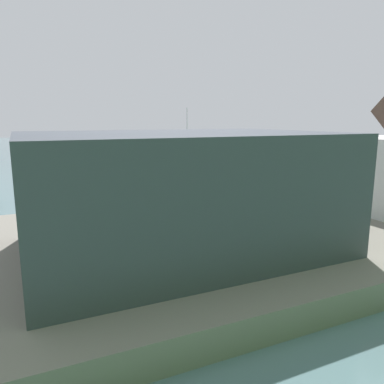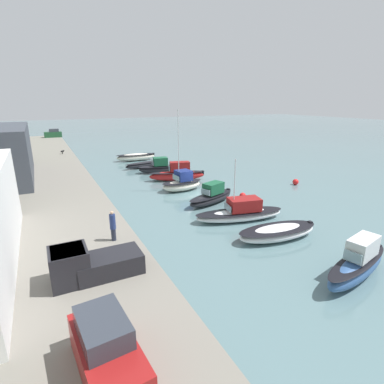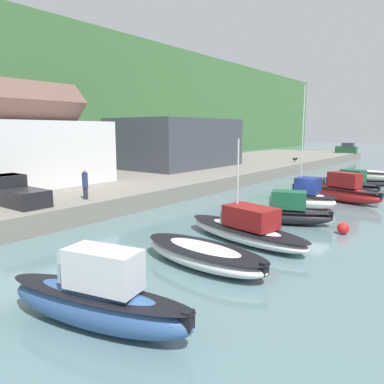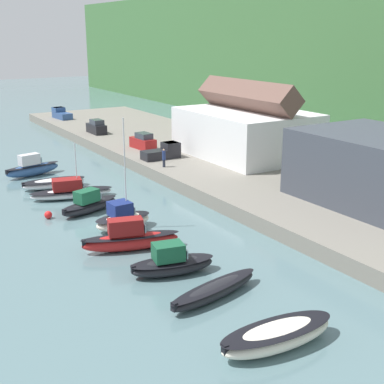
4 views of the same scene
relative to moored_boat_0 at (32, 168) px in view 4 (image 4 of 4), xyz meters
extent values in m
plane|color=slate|center=(19.95, 0.30, -0.97)|extent=(320.00, 320.00, 0.00)
cube|color=gray|center=(19.95, 21.17, -0.29)|extent=(122.81, 20.12, 1.36)
cube|color=white|center=(9.12, 24.62, 3.20)|extent=(16.33, 12.22, 5.62)
cube|color=brown|center=(9.12, 24.62, 7.92)|extent=(16.66, 3.82, 3.82)
cube|color=slate|center=(32.01, 17.66, 3.54)|extent=(15.22, 0.10, 3.78)
ellipsoid|color=#33568E|center=(-0.01, 0.06, -0.27)|extent=(2.94, 6.89, 1.40)
ellipsoid|color=black|center=(-0.01, 0.06, 0.22)|extent=(3.03, 7.04, 0.12)
cube|color=silver|center=(0.06, -0.26, 1.05)|extent=(1.61, 2.54, 1.25)
cube|color=#8CA5B2|center=(-0.23, 1.03, 0.87)|extent=(1.01, 0.32, 0.63)
cube|color=black|center=(0.69, -3.06, 0.01)|extent=(0.41, 0.35, 0.56)
ellipsoid|color=white|center=(6.47, 0.51, -0.46)|extent=(3.04, 6.96, 1.03)
ellipsoid|color=black|center=(6.47, 0.51, -0.09)|extent=(3.14, 7.10, 0.12)
cube|color=black|center=(6.15, -2.68, -0.25)|extent=(0.39, 0.31, 0.56)
ellipsoid|color=white|center=(11.04, 0.91, -0.50)|extent=(3.99, 8.49, 0.93)
ellipsoid|color=black|center=(11.04, 0.91, -0.18)|extent=(4.12, 8.67, 0.12)
cube|color=maroon|center=(10.95, 0.51, 0.53)|extent=(2.27, 3.17, 1.13)
cube|color=#8CA5B2|center=(11.30, 2.06, 0.36)|extent=(1.50, 0.43, 0.57)
cylinder|color=silver|center=(11.18, 1.51, 2.36)|extent=(0.10, 0.10, 4.80)
ellipsoid|color=black|center=(16.23, 0.87, -0.44)|extent=(3.71, 6.50, 1.06)
ellipsoid|color=black|center=(16.23, 0.87, -0.07)|extent=(3.82, 6.64, 0.12)
cube|color=#195638|center=(16.33, 0.57, 0.67)|extent=(1.96, 2.51, 1.17)
cube|color=#8CA5B2|center=(15.92, 1.75, 0.50)|extent=(1.14, 0.48, 0.58)
cube|color=black|center=(17.21, -1.95, -0.23)|extent=(0.43, 0.38, 0.56)
ellipsoid|color=white|center=(22.04, 1.63, -0.34)|extent=(2.59, 5.06, 1.26)
ellipsoid|color=black|center=(22.04, 1.63, 0.10)|extent=(2.69, 5.16, 0.12)
cube|color=navy|center=(22.05, 1.39, 0.90)|extent=(1.84, 1.82, 1.22)
cube|color=#8CA5B2|center=(22.00, 2.40, 0.71)|extent=(1.58, 0.18, 0.61)
cylinder|color=silver|center=(22.02, 2.00, 4.48)|extent=(0.10, 0.10, 8.39)
ellipsoid|color=red|center=(26.63, 0.18, -0.29)|extent=(3.68, 7.75, 1.35)
ellipsoid|color=black|center=(26.63, 0.18, 0.18)|extent=(3.78, 7.91, 0.12)
cube|color=maroon|center=(26.53, -0.18, 1.00)|extent=(1.92, 2.89, 1.24)
cube|color=#8CA5B2|center=(26.93, 1.24, 0.82)|extent=(1.10, 0.40, 0.62)
cube|color=black|center=(25.64, -3.28, -0.02)|extent=(0.42, 0.37, 0.56)
ellipsoid|color=black|center=(32.13, 0.79, -0.40)|extent=(3.19, 6.24, 1.14)
ellipsoid|color=black|center=(32.13, 0.79, 0.00)|extent=(3.29, 6.37, 0.12)
cube|color=#195638|center=(32.07, 0.50, 0.77)|extent=(1.90, 2.35, 1.19)
cube|color=#8CA5B2|center=(32.31, 1.66, 0.59)|extent=(1.35, 0.38, 0.59)
cube|color=black|center=(31.55, -1.98, -0.17)|extent=(0.41, 0.35, 0.56)
ellipsoid|color=black|center=(36.63, 1.32, -0.48)|extent=(2.93, 7.48, 0.99)
ellipsoid|color=black|center=(36.63, 1.32, -0.13)|extent=(3.02, 7.64, 0.12)
cube|color=black|center=(37.37, -2.09, -0.28)|extent=(0.41, 0.35, 0.56)
ellipsoid|color=white|center=(43.03, 1.05, -0.32)|extent=(2.60, 7.11, 1.31)
ellipsoid|color=black|center=(43.03, 1.05, 0.14)|extent=(2.70, 7.25, 0.12)
cube|color=black|center=(42.86, -2.27, -0.06)|extent=(0.37, 0.30, 0.56)
cube|color=black|center=(-15.21, 14.32, 1.09)|extent=(4.21, 1.83, 1.40)
cube|color=#333842|center=(-14.90, 14.32, 2.17)|extent=(2.32, 1.55, 0.76)
cube|color=maroon|center=(-1.26, 15.31, 1.09)|extent=(4.33, 2.14, 1.40)
cube|color=#333842|center=(-0.94, 15.33, 2.17)|extent=(2.43, 1.72, 0.76)
cube|color=#2D4C84|center=(-31.60, 14.65, 0.94)|extent=(3.69, 2.34, 1.10)
cube|color=#2D4C84|center=(-33.61, 14.44, 1.34)|extent=(2.07, 2.08, 1.90)
cube|color=#2D333D|center=(-33.61, 14.44, 2.04)|extent=(1.79, 1.95, 0.50)
cube|color=black|center=(5.29, 13.86, 0.94)|extent=(2.01, 3.52, 1.10)
cube|color=black|center=(5.29, 15.89, 1.34)|extent=(1.90, 1.89, 1.90)
cube|color=#2D333D|center=(5.29, 15.89, 2.04)|extent=(1.80, 1.62, 0.50)
cylinder|color=#232838|center=(9.25, 12.74, 0.82)|extent=(0.32, 0.32, 0.85)
cylinder|color=navy|center=(9.25, 12.74, 1.77)|extent=(0.40, 0.40, 1.05)
sphere|color=tan|center=(9.25, 12.74, 2.41)|extent=(0.24, 0.24, 0.24)
sphere|color=red|center=(15.99, -3.07, -0.62)|extent=(0.71, 0.71, 0.71)
camera|label=1|loc=(39.83, 41.41, 7.33)|focal=35.00mm
camera|label=2|loc=(-9.85, 16.42, 9.61)|focal=28.00mm
camera|label=3|loc=(-6.99, -9.00, 5.26)|focal=35.00mm
camera|label=4|loc=(62.13, -16.17, 15.38)|focal=50.00mm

